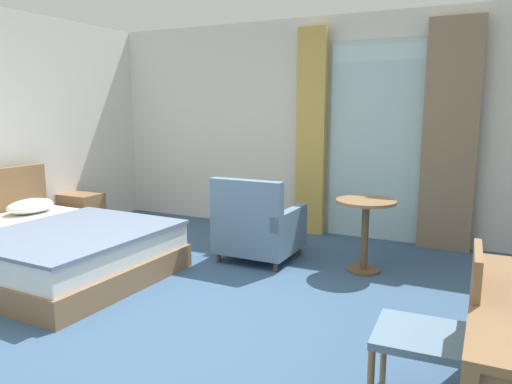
{
  "coord_description": "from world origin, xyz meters",
  "views": [
    {
      "loc": [
        2.17,
        -2.83,
        1.58
      ],
      "look_at": [
        0.48,
        0.6,
        0.91
      ],
      "focal_mm": 33.82,
      "sensor_mm": 36.0,
      "label": 1
    }
  ],
  "objects": [
    {
      "name": "ground",
      "position": [
        0.0,
        0.0,
        -0.05
      ],
      "size": [
        6.17,
        6.56,
        0.1
      ],
      "primitive_type": "cube",
      "color": "#38567A"
    },
    {
      "name": "balcony_glass_door",
      "position": [
        0.94,
        2.94,
        1.17
      ],
      "size": [
        1.16,
        0.02,
        2.35
      ],
      "primitive_type": "cube",
      "color": "silver",
      "rests_on": "ground"
    },
    {
      "name": "desk_chair",
      "position": [
        2.01,
        -0.39,
        0.51
      ],
      "size": [
        0.5,
        0.47,
        0.92
      ],
      "color": "slate",
      "rests_on": "ground"
    },
    {
      "name": "armchair_by_window",
      "position": [
        0.03,
        1.56,
        0.34
      ],
      "size": [
        0.77,
        0.76,
        0.88
      ],
      "color": "slate",
      "rests_on": "ground"
    },
    {
      "name": "round_cafe_table",
      "position": [
        1.12,
        1.69,
        0.51
      ],
      "size": [
        0.57,
        0.57,
        0.71
      ],
      "color": "olive",
      "rests_on": "ground"
    },
    {
      "name": "curtain_panel_right",
      "position": [
        1.74,
        2.84,
        1.26
      ],
      "size": [
        0.57,
        0.1,
        2.53
      ],
      "primitive_type": "cube",
      "color": "#897056",
      "rests_on": "ground"
    },
    {
      "name": "curtain_panel_left",
      "position": [
        0.14,
        2.84,
        1.26
      ],
      "size": [
        0.36,
        0.1,
        2.53
      ],
      "primitive_type": "cube",
      "color": "tan",
      "rests_on": "ground"
    },
    {
      "name": "wall_back",
      "position": [
        0.0,
        3.02,
        1.33
      ],
      "size": [
        5.77,
        0.12,
        2.67
      ],
      "primitive_type": "cube",
      "color": "silver",
      "rests_on": "ground"
    },
    {
      "name": "bed",
      "position": [
        -1.63,
        0.28,
        0.25
      ],
      "size": [
        2.21,
        1.74,
        0.92
      ],
      "color": "olive",
      "rests_on": "ground"
    },
    {
      "name": "nightstand",
      "position": [
        -2.53,
        1.62,
        0.25
      ],
      "size": [
        0.49,
        0.38,
        0.49
      ],
      "color": "olive",
      "rests_on": "ground"
    }
  ]
}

